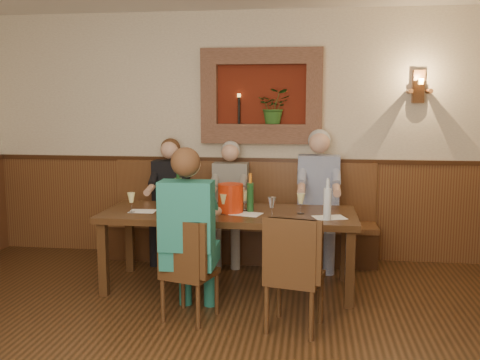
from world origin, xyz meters
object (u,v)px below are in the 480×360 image
Objects in this scene: person_chair_front at (190,248)px; spittoon_bucket at (231,198)px; wine_bottle_green_b at (178,193)px; wine_bottle_green_a at (250,196)px; chair_near_right at (294,296)px; chair_near_left at (189,290)px; dining_table at (229,219)px; person_bench_right at (318,210)px; person_bench_left at (169,210)px; bench at (242,231)px; water_bottle at (327,203)px; person_bench_mid at (230,213)px.

person_chair_front is 0.84m from spittoon_bucket.
wine_bottle_green_b is (-0.51, 0.02, 0.03)m from spittoon_bucket.
person_chair_front reaches higher than wine_bottle_green_a.
chair_near_left is at bearing -173.77° from chair_near_right.
chair_near_right is at bearing -7.72° from person_chair_front.
chair_near_left is 0.35m from person_chair_front.
spittoon_bucket reaches higher than chair_near_left.
person_bench_right is at bearing 44.33° from dining_table.
wine_bottle_green_b is at bearing 177.33° from spittoon_bucket.
wine_bottle_green_b is (0.32, -0.84, 0.35)m from person_bench_left.
spittoon_bucket is (0.83, -0.86, 0.32)m from person_bench_left.
person_bench_right is (0.85, -0.11, 0.29)m from bench.
water_bottle reaches higher than spittoon_bucket.
bench is at bearing 127.96° from water_bottle.
wine_bottle_green_a is at bearing 1.76° from wine_bottle_green_b.
person_bench_mid is at bearing 66.10° from wine_bottle_green_b.
wine_bottle_green_a is (-0.65, -0.81, 0.28)m from person_bench_right.
person_chair_front reaches higher than water_bottle.
wine_bottle_green_b is (-0.70, -0.02, 0.02)m from wine_bottle_green_a.
person_chair_front is (0.01, 0.02, 0.34)m from chair_near_left.
person_bench_right is (1.67, -0.00, 0.05)m from person_bench_left.
person_bench_mid is at bearing -139.76° from bench.
person_bench_mid reaches higher than wine_bottle_green_a.
wine_bottle_green_b is (-0.29, 0.78, 0.32)m from person_chair_front.
water_bottle is (0.06, -1.07, 0.28)m from person_bench_right.
chair_near_left is (-0.21, -1.74, -0.08)m from bench.
person_chair_front is at bearing -69.79° from wine_bottle_green_b.
chair_near_right is 0.69× the size of person_bench_mid.
bench is 3.47× the size of chair_near_left.
water_bottle is (1.04, -1.07, 0.34)m from person_bench_mid.
person_bench_left is at bearing 142.55° from chair_near_right.
person_bench_mid reaches higher than chair_near_left.
bench is 8.07× the size of water_bottle.
chair_near_left reaches higher than dining_table.
spittoon_bucket is at bearing -134.27° from person_bench_right.
person_bench_mid is 0.93m from spittoon_bucket.
person_bench_mid is at bearing 103.57° from chair_near_left.
person_chair_front is 0.95m from wine_bottle_green_a.
dining_table is 1.17m from person_bench_left.
person_chair_front reaches higher than wine_bottle_green_b.
person_bench_right is (1.07, 1.64, 0.37)m from chair_near_left.
chair_near_left is 0.58× the size of person_bench_right.
person_bench_mid is at bearing 111.66° from wine_bottle_green_a.
bench is 2.17× the size of person_bench_left.
chair_near_left is 3.19× the size of spittoon_bucket.
water_bottle reaches higher than chair_near_right.
person_bench_right is 5.51× the size of spittoon_bucket.
person_bench_right is 1.04× the size of person_chair_front.
chair_near_left is 1.13m from wine_bottle_green_a.
dining_table is at bearing -135.67° from person_bench_right.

